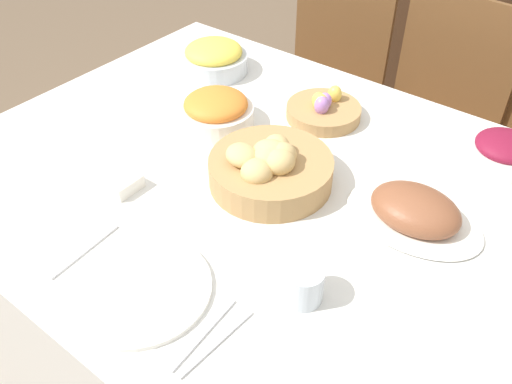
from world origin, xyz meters
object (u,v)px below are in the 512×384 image
Objects in this scene: chair_far_left at (321,83)px; spoon at (217,343)px; chair_far_center at (427,121)px; drinking_cup at (303,284)px; ham_platter at (415,211)px; butter_dish at (115,179)px; knife at (204,334)px; egg_basket at (324,110)px; sideboard at (495,31)px; beet_salad_bowl at (504,152)px; pineapple_bowl at (214,58)px; carrot_bowl at (216,111)px; dinner_plate at (140,288)px; bread_basket at (269,168)px; fork at (85,251)px.

chair_far_left reaches higher than spoon.
chair_far_center is 1.33m from spoon.
chair_far_left is 12.04× the size of drinking_cup.
ham_platter reaches higher than butter_dish.
egg_basket is at bearing 102.82° from knife.
ham_platter is 2.49× the size of butter_dish.
sideboard is at bearing 71.00° from chair_far_left.
chair_far_left reaches higher than egg_basket.
beet_salad_bowl is (0.44, -1.48, 0.33)m from sideboard.
pineapple_bowl is 1.24× the size of beet_salad_bowl.
butter_dish is at bearing -93.22° from carrot_bowl.
chair_far_center is 1.19m from butter_dish.
dinner_plate is at bearing -57.98° from pineapple_bowl.
bread_basket is at bearing -134.47° from beet_salad_bowl.
knife is (0.32, 0.00, 0.00)m from fork.
sideboard reaches higher than drinking_cup.
butter_dish is at bearing 119.11° from fork.
pineapple_bowl is at bearing 122.02° from dinner_plate.
sideboard is 6.08× the size of egg_basket.
spoon is at bearing -78.86° from chair_far_center.
bread_basket reaches higher than drinking_cup.
butter_dish reaches higher than fork.
beet_salad_bowl is at bearing 4.46° from pineapple_bowl.
egg_basket is at bearing -57.40° from chair_far_left.
ham_platter is at bearing 79.04° from spoon.
knife is at bearing -80.17° from chair_far_center.
egg_basket is 0.29m from carrot_bowl.
chair_far_left is 5.25× the size of knife.
pineapple_bowl reaches higher than egg_basket.
pineapple_bowl is (-0.20, 0.22, 0.00)m from carrot_bowl.
spoon is 0.50m from butter_dish.
ham_platter reaches higher than fork.
spoon is (0.24, -0.72, -0.02)m from egg_basket.
dinner_plate is (-0.00, -0.40, -0.04)m from bread_basket.
dinner_plate is at bearing -88.85° from sideboard.
carrot_bowl is (-0.26, 0.11, -0.00)m from bread_basket.
sideboard is at bearing 83.39° from fork.
egg_basket is 1.21× the size of beet_salad_bowl.
beet_salad_bowl is 0.92m from butter_dish.
carrot_bowl reaches higher than fork.
knife is at bearing -107.92° from ham_platter.
ham_platter is at bearing 41.93° from fork.
knife is 1.00× the size of spoon.
knife is at bearing -84.84° from sideboard.
carrot_bowl is 0.30m from pineapple_bowl.
chair_far_center is 1.32m from dinner_plate.
carrot_bowl is 1.13× the size of knife.
carrot_bowl is (-0.31, -0.78, 0.31)m from chair_far_center.
beet_salad_bowl is (0.35, -0.49, 0.30)m from chair_far_center.
bread_basket is (0.41, -0.89, 0.31)m from chair_far_left.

